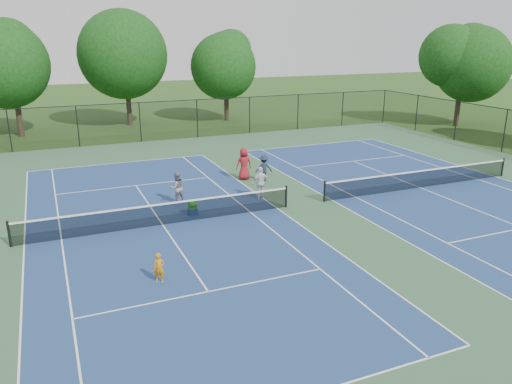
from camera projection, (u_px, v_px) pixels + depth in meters
name	position (u px, v px, depth m)	size (l,w,h in m)	color
ground	(305.00, 204.00, 24.19)	(140.00, 140.00, 0.00)	#234716
court_pad	(305.00, 204.00, 24.19)	(36.00, 36.00, 0.01)	#325939
tennis_court_left	(163.00, 223.00, 21.54)	(12.00, 23.83, 1.07)	navy
tennis_court_right	(420.00, 186.00, 26.78)	(12.00, 23.83, 1.07)	navy
perimeter_fence	(306.00, 173.00, 23.71)	(36.08, 36.08, 3.02)	black
tree_back_a	(11.00, 59.00, 38.55)	(6.80, 6.80, 9.15)	#2D2116
tree_back_b	(125.00, 50.00, 43.51)	(7.60, 7.60, 10.03)	#2D2116
tree_back_c	(226.00, 62.00, 46.33)	(6.00, 6.00, 8.40)	#2D2116
tree_side_e	(463.00, 59.00, 43.33)	(6.60, 6.60, 8.87)	#2D2116
child_player	(159.00, 268.00, 16.46)	(0.37, 0.25, 1.03)	orange
instructor	(177.00, 188.00, 24.14)	(0.77, 0.60, 1.59)	gray
bystander_a	(261.00, 183.00, 24.85)	(0.96, 0.40, 1.64)	silver
bystander_b	(264.00, 168.00, 27.89)	(0.95, 0.55, 1.47)	#1B253C
bystander_c	(244.00, 164.00, 28.13)	(0.89, 0.58, 1.81)	maroon
ball_crate	(193.00, 212.00, 22.68)	(0.41, 0.27, 0.32)	navy
ball_hopper	(192.00, 205.00, 22.58)	(0.34, 0.26, 0.38)	green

